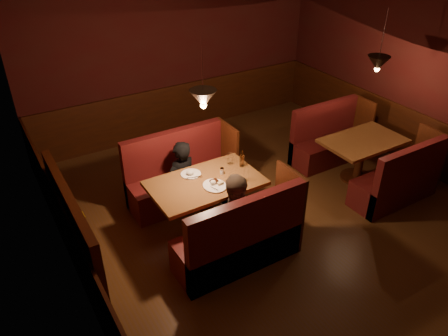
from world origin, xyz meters
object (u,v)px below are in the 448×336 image
second_table (362,150)px  second_bench_far (328,142)px  diner_a (181,166)px  second_bench_near (399,183)px  diner_b (239,203)px  main_bench_near (242,242)px  main_bench_far (181,179)px  main_table (207,192)px

second_table → second_bench_far: second_bench_far is taller
diner_a → second_bench_near: bearing=138.5°
second_bench_near → diner_a: 3.43m
diner_b → second_bench_near: bearing=-7.4°
main_bench_near → second_bench_near: 2.90m
main_bench_far → second_table: bearing=-19.9°
second_table → second_bench_far: bearing=87.8°
main_bench_near → second_bench_far: main_bench_near is taller
second_bench_far → diner_b: bearing=-156.0°
second_table → diner_b: diner_b is taller
main_bench_near → diner_b: diner_b is taller
main_bench_near → second_bench_far: (2.90, 1.52, -0.03)m
diner_b → main_table: bearing=104.9°
diner_b → second_table: bearing=9.2°
second_table → second_bench_far: 0.83m
main_bench_near → diner_a: size_ratio=1.14×
main_bench_near → second_bench_near: main_bench_near is taller
main_table → second_table: 2.89m
second_table → diner_b: 2.77m
main_table → diner_a: bearing=95.4°
main_bench_far → diner_b: size_ratio=1.12×
diner_a → second_bench_far: bearing=166.7°
second_bench_far → second_table: bearing=-92.2°
main_table → main_bench_far: (0.02, 0.88, -0.27)m
second_bench_near → second_bench_far: bearing=90.0°
second_bench_near → main_bench_near: bearing=178.2°
main_bench_far → second_table: size_ratio=1.26×
main_bench_near → main_table: bearing=91.2°
second_table → main_bench_far: bearing=160.1°
second_bench_far → main_table: bearing=-167.6°
main_bench_far → second_bench_near: size_ratio=1.14×
main_bench_near → diner_b: bearing=65.0°
second_bench_near → diner_b: 2.82m
main_bench_near → second_table: size_ratio=1.26×
main_table → diner_a: diner_a is taller
second_table → main_table: bearing=176.8°
main_table → second_bench_near: main_table is taller
main_bench_far → diner_a: bearing=-112.2°
main_bench_far → second_bench_far: (2.90, -0.23, -0.03)m
main_table → second_bench_near: bearing=-18.3°
main_table → second_bench_far: size_ratio=1.04×
main_bench_near → main_bench_far: bearing=90.0°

